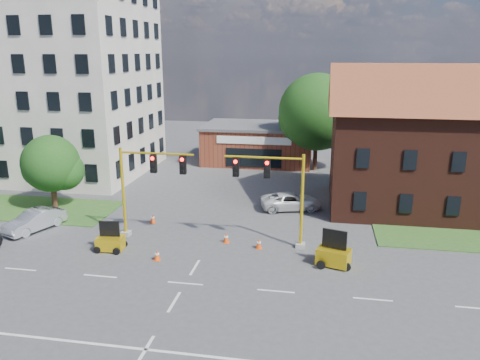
{
  "coord_description": "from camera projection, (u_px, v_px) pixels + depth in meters",
  "views": [
    {
      "loc": [
        6.97,
        -22.39,
        12.32
      ],
      "look_at": [
        1.32,
        10.0,
        3.25
      ],
      "focal_mm": 35.0,
      "sensor_mm": 36.0,
      "label": 1
    }
  ],
  "objects": [
    {
      "name": "ground",
      "position": [
        185.0,
        283.0,
        25.69
      ],
      "size": [
        120.0,
        120.0,
        0.0
      ],
      "primitive_type": "plane",
      "color": "#464649",
      "rests_on": "ground"
    },
    {
      "name": "lane_markings",
      "position": [
        168.0,
        312.0,
        22.84
      ],
      "size": [
        60.0,
        36.0,
        0.01
      ],
      "primitive_type": null,
      "color": "white",
      "rests_on": "ground"
    },
    {
      "name": "office_block",
      "position": [
        52.0,
        72.0,
        47.07
      ],
      "size": [
        18.4,
        15.4,
        20.6
      ],
      "color": "#BCB4A5",
      "rests_on": "ground"
    },
    {
      "name": "brick_shop",
      "position": [
        259.0,
        143.0,
        53.59
      ],
      "size": [
        12.4,
        8.4,
        4.3
      ],
      "color": "maroon",
      "rests_on": "ground"
    },
    {
      "name": "townhouse_row",
      "position": [
        464.0,
        136.0,
        36.33
      ],
      "size": [
        21.0,
        11.0,
        11.5
      ],
      "color": "#451E14",
      "rests_on": "ground"
    },
    {
      "name": "tree_large",
      "position": [
        321.0,
        115.0,
        48.68
      ],
      "size": [
        8.44,
        8.04,
        10.23
      ],
      "color": "#362013",
      "rests_on": "ground"
    },
    {
      "name": "tree_nw_front",
      "position": [
        54.0,
        165.0,
        37.07
      ],
      "size": [
        4.75,
        4.52,
        6.01
      ],
      "color": "#362013",
      "rests_on": "ground"
    },
    {
      "name": "signal_mast_west",
      "position": [
        146.0,
        182.0,
        31.07
      ],
      "size": [
        5.3,
        0.6,
        6.2
      ],
      "color": "gray",
      "rests_on": "ground"
    },
    {
      "name": "signal_mast_east",
      "position": [
        276.0,
        189.0,
        29.62
      ],
      "size": [
        5.3,
        0.6,
        6.2
      ],
      "color": "gray",
      "rests_on": "ground"
    },
    {
      "name": "trailer_west",
      "position": [
        110.0,
        242.0,
        29.82
      ],
      "size": [
        1.75,
        1.26,
        1.89
      ],
      "rotation": [
        0.0,
        0.0,
        0.09
      ],
      "color": "yellow",
      "rests_on": "ground"
    },
    {
      "name": "trailer_east",
      "position": [
        334.0,
        255.0,
        27.71
      ],
      "size": [
        2.16,
        1.75,
        2.14
      ],
      "rotation": [
        0.0,
        0.0,
        -0.3
      ],
      "color": "yellow",
      "rests_on": "ground"
    },
    {
      "name": "cone_a",
      "position": [
        157.0,
        255.0,
        28.45
      ],
      "size": [
        0.4,
        0.4,
        0.7
      ],
      "color": "#FF4D0D",
      "rests_on": "ground"
    },
    {
      "name": "cone_b",
      "position": [
        153.0,
        218.0,
        34.7
      ],
      "size": [
        0.4,
        0.4,
        0.7
      ],
      "color": "#FF4D0D",
      "rests_on": "ground"
    },
    {
      "name": "cone_c",
      "position": [
        226.0,
        238.0,
        31.08
      ],
      "size": [
        0.4,
        0.4,
        0.7
      ],
      "color": "#FF4D0D",
      "rests_on": "ground"
    },
    {
      "name": "cone_d",
      "position": [
        259.0,
        244.0,
        30.16
      ],
      "size": [
        0.4,
        0.4,
        0.7
      ],
      "color": "#FF4D0D",
      "rests_on": "ground"
    },
    {
      "name": "pickup_white",
      "position": [
        291.0,
        201.0,
        37.6
      ],
      "size": [
        5.31,
        3.52,
        1.36
      ],
      "primitive_type": "imported",
      "rotation": [
        0.0,
        0.0,
        1.85
      ],
      "color": "white",
      "rests_on": "ground"
    },
    {
      "name": "sedan_silver_front",
      "position": [
        35.0,
        220.0,
        33.17
      ],
      "size": [
        3.03,
        4.67,
        1.45
      ],
      "primitive_type": "imported",
      "rotation": [
        0.0,
        0.0,
        -0.37
      ],
      "color": "#B9BBC2",
      "rests_on": "ground"
    }
  ]
}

